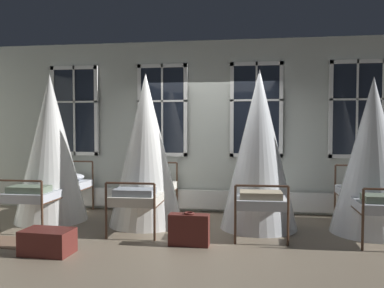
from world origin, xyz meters
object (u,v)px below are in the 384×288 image
object	(u,v)px
cot_fourth	(372,158)
cot_second	(146,152)
cot_first	(51,150)
cot_third	(259,152)
travel_trunk	(48,242)
suitcase_dark	(189,230)

from	to	relation	value
cot_fourth	cot_second	bearing A→B (deg)	89.96
cot_first	cot_fourth	bearing A→B (deg)	-89.92
cot_first	cot_third	bearing A→B (deg)	-89.27
cot_fourth	cot_third	bearing A→B (deg)	88.54
cot_second	cot_third	bearing A→B (deg)	-90.11
cot_third	travel_trunk	xyz separation A→B (m)	(-2.74, -1.77, -1.09)
cot_second	cot_fourth	xyz separation A→B (m)	(3.61, -0.04, -0.06)
cot_third	travel_trunk	size ratio (longest dim) A/B	4.04
cot_second	travel_trunk	xyz separation A→B (m)	(-0.86, -1.75, -1.07)
cot_first	travel_trunk	distance (m)	2.25
cot_first	suitcase_dark	bearing A→B (deg)	-112.63
cot_second	travel_trunk	world-z (taller)	cot_second
cot_first	suitcase_dark	xyz separation A→B (m)	(2.63, -1.14, -1.02)
cot_first	cot_third	xyz separation A→B (m)	(3.60, -0.00, 0.01)
cot_first	suitcase_dark	world-z (taller)	cot_first
cot_first	cot_fourth	size ratio (longest dim) A/B	1.06
cot_third	travel_trunk	bearing A→B (deg)	121.46
cot_second	suitcase_dark	distance (m)	1.75
cot_second	travel_trunk	size ratio (longest dim) A/B	3.98
cot_fourth	travel_trunk	distance (m)	4.89
cot_third	cot_second	bearing A→B (deg)	89.20
cot_third	travel_trunk	world-z (taller)	cot_third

